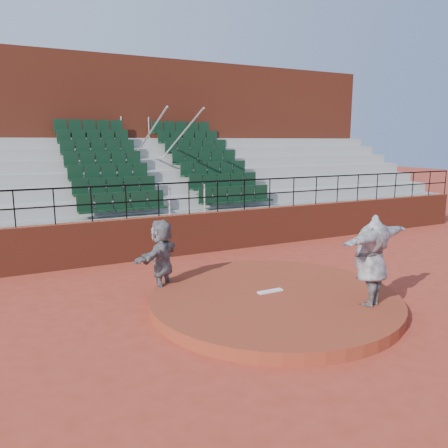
{
  "coord_description": "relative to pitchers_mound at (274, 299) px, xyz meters",
  "views": [
    {
      "loc": [
        -5.07,
        -7.76,
        3.59
      ],
      "look_at": [
        0.0,
        2.5,
        1.4
      ],
      "focal_mm": 35.0,
      "sensor_mm": 36.0,
      "label": 1
    }
  ],
  "objects": [
    {
      "name": "ground",
      "position": [
        0.0,
        0.0,
        -0.12
      ],
      "size": [
        90.0,
        90.0,
        0.0
      ],
      "primitive_type": "plane",
      "color": "#A73825",
      "rests_on": "ground"
    },
    {
      "name": "pitchers_mound",
      "position": [
        0.0,
        0.0,
        0.0
      ],
      "size": [
        5.5,
        5.5,
        0.25
      ],
      "primitive_type": "cylinder",
      "color": "maroon",
      "rests_on": "ground"
    },
    {
      "name": "pitching_rubber",
      "position": [
        0.0,
        0.15,
        0.14
      ],
      "size": [
        0.6,
        0.15,
        0.03
      ],
      "primitive_type": "cube",
      "color": "white",
      "rests_on": "pitchers_mound"
    },
    {
      "name": "boundary_wall",
      "position": [
        0.0,
        5.0,
        0.53
      ],
      "size": [
        24.0,
        0.3,
        1.3
      ],
      "primitive_type": "cube",
      "color": "maroon",
      "rests_on": "ground"
    },
    {
      "name": "wall_railing",
      "position": [
        0.0,
        5.0,
        1.9
      ],
      "size": [
        24.04,
        0.05,
        1.03
      ],
      "color": "black",
      "rests_on": "boundary_wall"
    },
    {
      "name": "seating_deck",
      "position": [
        0.0,
        8.65,
        1.31
      ],
      "size": [
        24.0,
        5.97,
        4.63
      ],
      "color": "#999993",
      "rests_on": "ground"
    },
    {
      "name": "press_box_facade",
      "position": [
        0.0,
        12.6,
        3.43
      ],
      "size": [
        24.0,
        3.0,
        7.1
      ],
      "primitive_type": "cube",
      "color": "maroon",
      "rests_on": "ground"
    },
    {
      "name": "pitcher",
      "position": [
        1.4,
        -1.42,
        1.07
      ],
      "size": [
        2.41,
        1.26,
        1.89
      ],
      "primitive_type": "imported",
      "rotation": [
        0.0,
        0.0,
        3.42
      ],
      "color": "black",
      "rests_on": "pitchers_mound"
    },
    {
      "name": "fielder",
      "position": [
        -2.01,
        1.74,
        0.78
      ],
      "size": [
        1.6,
        1.52,
        1.8
      ],
      "primitive_type": "imported",
      "rotation": [
        0.0,
        0.0,
        3.88
      ],
      "color": "black",
      "rests_on": "ground"
    }
  ]
}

